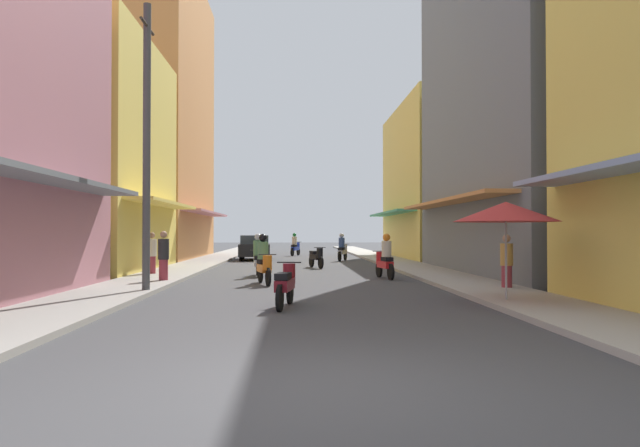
% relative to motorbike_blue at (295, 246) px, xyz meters
% --- Properties ---
extents(ground_plane, '(119.24, 119.24, 0.00)m').
position_rel_motorbike_blue_xyz_m(ground_plane, '(0.22, -9.51, -0.70)').
color(ground_plane, '#424244').
extents(sidewalk_left, '(2.19, 62.20, 0.12)m').
position_rel_motorbike_blue_xyz_m(sidewalk_left, '(-4.80, -9.51, -0.64)').
color(sidewalk_left, '#9E9991').
rests_on(sidewalk_left, ground).
extents(sidewalk_right, '(2.19, 62.20, 0.12)m').
position_rel_motorbike_blue_xyz_m(sidewalk_right, '(5.24, -9.51, -0.64)').
color(sidewalk_right, '#ADA89E').
rests_on(sidewalk_right, ground).
extents(building_left_mid, '(7.05, 9.06, 9.45)m').
position_rel_motorbike_blue_xyz_m(building_left_mid, '(-8.89, -15.40, 4.02)').
color(building_left_mid, '#EFD159').
rests_on(building_left_mid, ground).
extents(building_left_far, '(7.05, 12.34, 17.22)m').
position_rel_motorbike_blue_xyz_m(building_left_far, '(-8.89, -4.32, 7.90)').
color(building_left_far, '#D88C4C').
rests_on(building_left_far, ground).
extents(building_right_mid, '(7.05, 12.79, 16.62)m').
position_rel_motorbike_blue_xyz_m(building_right_mid, '(9.33, -17.44, 7.60)').
color(building_right_mid, slate).
rests_on(building_right_mid, ground).
extents(building_right_far, '(7.05, 11.73, 9.38)m').
position_rel_motorbike_blue_xyz_m(building_right_far, '(9.32, -4.66, 3.98)').
color(building_right_far, '#EFD159').
rests_on(building_right_far, ground).
extents(motorbike_blue, '(0.77, 1.73, 1.58)m').
position_rel_motorbike_blue_xyz_m(motorbike_blue, '(0.00, 0.00, 0.00)').
color(motorbike_blue, black).
rests_on(motorbike_blue, ground).
extents(motorbike_silver, '(0.78, 1.73, 1.58)m').
position_rel_motorbike_blue_xyz_m(motorbike_silver, '(2.67, -7.09, 0.00)').
color(motorbike_silver, black).
rests_on(motorbike_silver, ground).
extents(motorbike_white, '(0.55, 1.81, 1.58)m').
position_rel_motorbike_blue_xyz_m(motorbike_white, '(-1.41, -17.92, 0.00)').
color(motorbike_white, black).
rests_on(motorbike_white, ground).
extents(motorbike_maroon, '(0.58, 1.80, 0.96)m').
position_rel_motorbike_blue_xyz_m(motorbike_maroon, '(-0.25, -26.46, -0.20)').
color(motorbike_maroon, black).
rests_on(motorbike_maroon, ground).
extents(motorbike_black, '(0.73, 1.75, 0.96)m').
position_rel_motorbike_blue_xyz_m(motorbike_black, '(0.94, -13.27, -0.20)').
color(motorbike_black, black).
rests_on(motorbike_black, ground).
extents(motorbike_orange, '(0.66, 1.77, 1.58)m').
position_rel_motorbike_blue_xyz_m(motorbike_orange, '(-1.01, -21.07, 0.00)').
color(motorbike_orange, black).
rests_on(motorbike_orange, ground).
extents(motorbike_red, '(0.59, 1.80, 1.58)m').
position_rel_motorbike_blue_xyz_m(motorbike_red, '(3.11, -19.22, 0.00)').
color(motorbike_red, black).
rests_on(motorbike_red, ground).
extents(parked_car, '(1.95, 4.18, 1.45)m').
position_rel_motorbike_blue_xyz_m(parked_car, '(-2.40, -5.53, 0.04)').
color(parked_car, black).
rests_on(parked_car, ground).
extents(pedestrian_midway, '(0.34, 0.34, 1.57)m').
position_rel_motorbike_blue_xyz_m(pedestrian_midway, '(5.75, -23.56, 0.08)').
color(pedestrian_midway, '#99333F').
rests_on(pedestrian_midway, ground).
extents(pedestrian_far, '(0.34, 0.34, 1.67)m').
position_rel_motorbike_blue_xyz_m(pedestrian_far, '(-4.19, -20.78, 0.13)').
color(pedestrian_far, '#99333F').
rests_on(pedestrian_far, ground).
extents(pedestrian_foreground, '(0.34, 0.34, 1.63)m').
position_rel_motorbike_blue_xyz_m(pedestrian_foreground, '(-5.28, -17.94, 0.11)').
color(pedestrian_foreground, '#99333F').
rests_on(pedestrian_foreground, ground).
extents(vendor_umbrella, '(2.35, 2.35, 2.31)m').
position_rel_motorbike_blue_xyz_m(vendor_umbrella, '(4.69, -26.26, 1.38)').
color(vendor_umbrella, '#99999E').
rests_on(vendor_umbrella, ground).
extents(utility_pole, '(0.20, 1.20, 7.68)m').
position_rel_motorbike_blue_xyz_m(utility_pole, '(-3.96, -23.73, 3.21)').
color(utility_pole, '#4C4C4F').
rests_on(utility_pole, ground).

